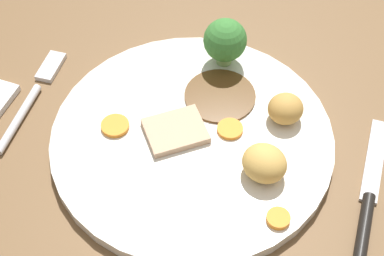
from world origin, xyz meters
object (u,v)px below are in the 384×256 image
(roast_potato_right, at_px, (286,109))
(carrot_coin_front, at_px, (115,126))
(dinner_plate, at_px, (192,138))
(carrot_coin_side, at_px, (278,218))
(knife, at_px, (368,204))
(fork, at_px, (33,96))
(broccoli_floret, at_px, (225,41))
(roast_potato_left, at_px, (264,164))
(carrot_coin_back, at_px, (230,129))
(meat_slice_main, at_px, (175,131))

(roast_potato_right, relative_size, carrot_coin_front, 1.27)
(dinner_plate, xyz_separation_m, carrot_coin_front, (-0.08, -0.01, 0.01))
(carrot_coin_front, relative_size, carrot_coin_side, 1.31)
(dinner_plate, bearing_deg, knife, -10.06)
(carrot_coin_front, xyz_separation_m, fork, (-0.11, 0.03, -0.01))
(dinner_plate, xyz_separation_m, roast_potato_right, (0.09, 0.05, 0.02))
(broccoli_floret, bearing_deg, roast_potato_left, -63.13)
(fork, xyz_separation_m, knife, (0.37, -0.05, 0.00))
(roast_potato_left, bearing_deg, dinner_plate, 159.68)
(fork, bearing_deg, carrot_coin_back, -89.16)
(carrot_coin_side, relative_size, knife, 0.12)
(meat_slice_main, height_order, knife, meat_slice_main)
(carrot_coin_back, relative_size, fork, 0.18)
(roast_potato_right, height_order, carrot_coin_side, roast_potato_right)
(broccoli_floret, height_order, knife, broccoli_floret)
(dinner_plate, distance_m, carrot_coin_back, 0.04)
(meat_slice_main, height_order, roast_potato_right, roast_potato_right)
(broccoli_floret, bearing_deg, roast_potato_right, -39.32)
(meat_slice_main, xyz_separation_m, carrot_coin_side, (0.12, -0.07, -0.00))
(roast_potato_left, xyz_separation_m, fork, (-0.27, 0.04, -0.03))
(roast_potato_left, relative_size, carrot_coin_back, 1.65)
(roast_potato_right, bearing_deg, carrot_coin_back, -149.19)
(fork, relative_size, knife, 0.82)
(knife, bearing_deg, fork, 86.25)
(roast_potato_left, height_order, carrot_coin_side, roast_potato_left)
(roast_potato_left, distance_m, carrot_coin_front, 0.16)
(dinner_plate, bearing_deg, roast_potato_right, 27.31)
(dinner_plate, relative_size, carrot_coin_front, 9.95)
(roast_potato_left, height_order, fork, roast_potato_left)
(carrot_coin_front, bearing_deg, roast_potato_right, 18.87)
(meat_slice_main, bearing_deg, carrot_coin_side, -31.69)
(knife, bearing_deg, dinner_plate, 83.38)
(meat_slice_main, bearing_deg, knife, -8.33)
(dinner_plate, bearing_deg, carrot_coin_back, 22.04)
(fork, bearing_deg, carrot_coin_front, -102.90)
(roast_potato_right, xyz_separation_m, knife, (0.10, -0.08, -0.02))
(meat_slice_main, height_order, broccoli_floret, broccoli_floret)
(dinner_plate, bearing_deg, broccoli_floret, 85.70)
(roast_potato_left, height_order, knife, roast_potato_left)
(meat_slice_main, distance_m, roast_potato_left, 0.10)
(meat_slice_main, relative_size, fork, 0.39)
(carrot_coin_back, height_order, fork, carrot_coin_back)
(carrot_coin_back, bearing_deg, dinner_plate, -157.96)
(roast_potato_right, height_order, knife, roast_potato_right)
(roast_potato_left, bearing_deg, roast_potato_right, 83.36)
(meat_slice_main, height_order, carrot_coin_back, meat_slice_main)
(carrot_coin_back, relative_size, carrot_coin_side, 1.20)
(carrot_coin_front, relative_size, broccoli_floret, 0.51)
(carrot_coin_front, bearing_deg, broccoli_floret, 54.38)
(roast_potato_right, xyz_separation_m, carrot_coin_side, (0.01, -0.12, -0.01))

